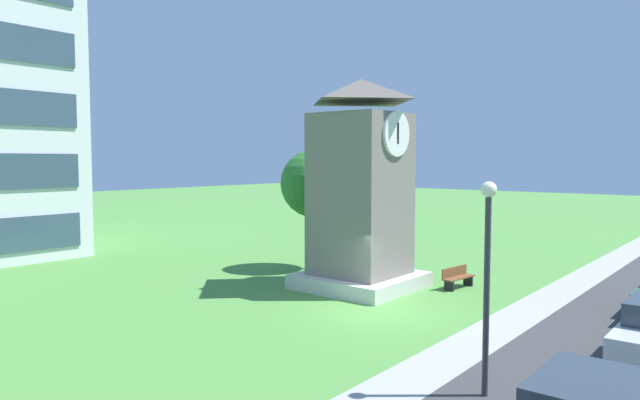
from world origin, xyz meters
TOP-DOWN VIEW (x-y plane):
  - ground_plane at (0.00, 0.00)m, footprint 160.00×160.00m
  - kerb_strip at (0.00, -4.19)m, footprint 120.00×1.60m
  - clock_tower at (2.91, 2.64)m, footprint 4.48×4.48m
  - park_bench at (5.41, -0.60)m, footprint 1.85×0.70m
  - street_lamp at (-4.46, -5.99)m, footprint 0.36×0.36m
  - tree_by_building at (4.90, 6.75)m, footprint 3.37×3.37m

SIDE VIEW (x-z plane):
  - ground_plane at x=0.00m, z-range 0.00..0.00m
  - kerb_strip at x=0.00m, z-range 0.00..0.01m
  - park_bench at x=5.41m, z-range 0.02..0.90m
  - street_lamp at x=-4.46m, z-range 0.66..5.57m
  - clock_tower at x=2.91m, z-range -0.52..8.17m
  - tree_by_building at x=4.90m, z-range 1.26..7.17m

